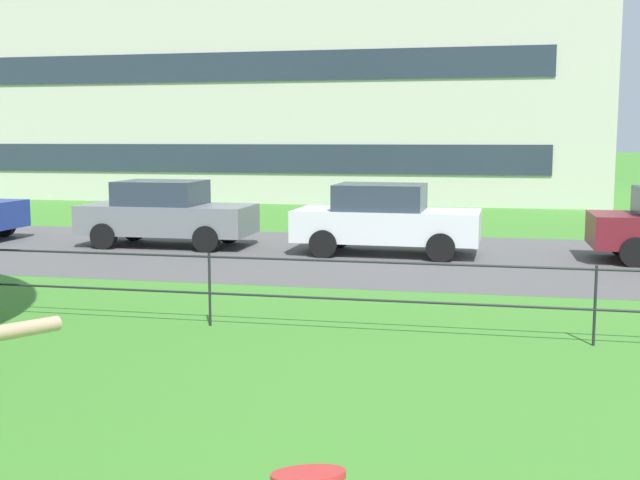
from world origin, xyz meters
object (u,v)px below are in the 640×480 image
(car_grey_left, at_px, (166,213))
(apartment_building_background, at_px, (286,33))
(car_white_right, at_px, (385,219))
(frisbee, at_px, (308,476))

(car_grey_left, relative_size, apartment_building_background, 0.15)
(apartment_building_background, bearing_deg, car_grey_left, -84.78)
(apartment_building_background, bearing_deg, car_white_right, -69.06)
(car_grey_left, bearing_deg, car_white_right, -2.83)
(apartment_building_background, bearing_deg, frisbee, -75.42)
(frisbee, bearing_deg, car_white_right, 96.25)
(frisbee, height_order, apartment_building_background, apartment_building_background)
(frisbee, relative_size, car_white_right, 0.09)
(car_white_right, bearing_deg, car_grey_left, 177.17)
(frisbee, distance_m, car_white_right, 14.60)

